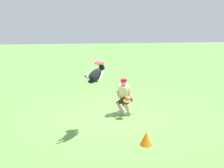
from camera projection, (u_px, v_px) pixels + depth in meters
ground_plane at (111, 116)px, 8.54m from camera, size 60.00×60.00×0.00m
person at (124, 95)px, 8.55m from camera, size 0.62×0.71×1.29m
dog at (96, 75)px, 6.85m from camera, size 0.65×0.94×0.52m
frisbee_flying at (99, 63)px, 7.06m from camera, size 0.39×0.39×0.07m
frisbee_held at (127, 101)px, 8.20m from camera, size 0.37×0.37×0.08m
training_cone at (146, 138)px, 6.49m from camera, size 0.34×0.34×0.37m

